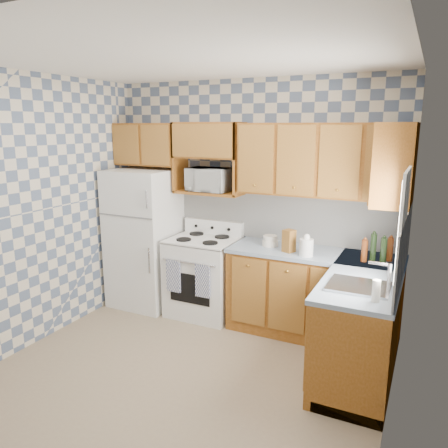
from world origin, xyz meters
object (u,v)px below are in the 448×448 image
Objects in this scene: electric_kettle at (306,247)px; stove_body at (204,277)px; microwave at (209,180)px; refrigerator at (145,238)px.

stove_body is at bearing 172.86° from electric_kettle.
microwave is at bearing 165.91° from electric_kettle.
refrigerator is 1.11m from microwave.
refrigerator is 1.87× the size of stove_body.
microwave is (0.81, 0.18, 0.74)m from refrigerator.
microwave is (0.00, 0.16, 1.13)m from stove_body.
refrigerator is at bearing -167.08° from microwave.
refrigerator reaches higher than electric_kettle.
microwave is 2.79× the size of electric_kettle.
stove_body is at bearing -90.73° from microwave.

